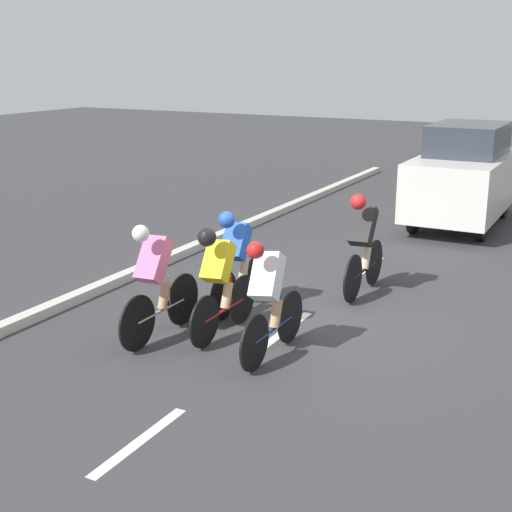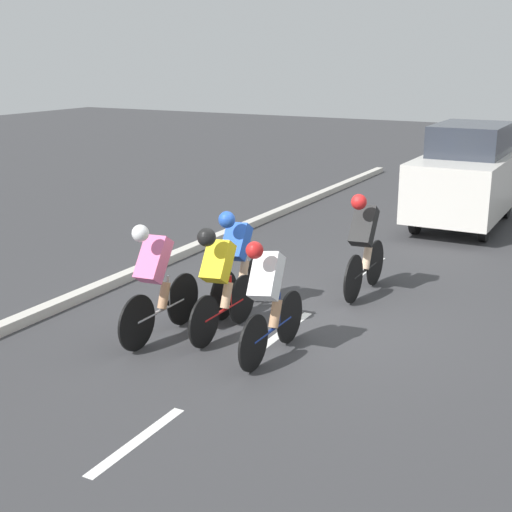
{
  "view_description": "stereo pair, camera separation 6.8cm",
  "coord_description": "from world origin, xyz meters",
  "px_view_note": "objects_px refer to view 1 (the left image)",
  "views": [
    {
      "loc": [
        -3.76,
        8.41,
        3.51
      ],
      "look_at": [
        0.46,
        0.45,
        0.95
      ],
      "focal_mm": 50.0,
      "sensor_mm": 36.0,
      "label": 1
    },
    {
      "loc": [
        -3.82,
        8.38,
        3.51
      ],
      "look_at": [
        0.46,
        0.45,
        0.95
      ],
      "focal_mm": 50.0,
      "sensor_mm": 36.0,
      "label": 2
    }
  ],
  "objects_px": {
    "cyclist_blue": "(237,258)",
    "cyclist_yellow": "(219,278)",
    "cyclist_pink": "(156,279)",
    "cyclist_black": "(363,242)",
    "cyclist_white": "(269,296)",
    "support_car": "(464,175)"
  },
  "relations": [
    {
      "from": "cyclist_blue",
      "to": "support_car",
      "type": "distance_m",
      "value": 7.04
    },
    {
      "from": "cyclist_pink",
      "to": "cyclist_yellow",
      "type": "distance_m",
      "value": 0.79
    },
    {
      "from": "cyclist_blue",
      "to": "cyclist_yellow",
      "type": "bearing_deg",
      "value": 106.28
    },
    {
      "from": "cyclist_yellow",
      "to": "support_car",
      "type": "relative_size",
      "value": 0.42
    },
    {
      "from": "cyclist_black",
      "to": "cyclist_white",
      "type": "height_order",
      "value": "cyclist_black"
    },
    {
      "from": "cyclist_blue",
      "to": "cyclist_black",
      "type": "xyz_separation_m",
      "value": [
        -1.31,
        -1.49,
        0.05
      ]
    },
    {
      "from": "cyclist_black",
      "to": "cyclist_pink",
      "type": "relative_size",
      "value": 0.98
    },
    {
      "from": "cyclist_blue",
      "to": "cyclist_black",
      "type": "height_order",
      "value": "cyclist_black"
    },
    {
      "from": "cyclist_blue",
      "to": "cyclist_yellow",
      "type": "height_order",
      "value": "cyclist_yellow"
    },
    {
      "from": "cyclist_white",
      "to": "support_car",
      "type": "height_order",
      "value": "support_car"
    },
    {
      "from": "cyclist_blue",
      "to": "cyclist_black",
      "type": "distance_m",
      "value": 1.98
    },
    {
      "from": "cyclist_yellow",
      "to": "support_car",
      "type": "height_order",
      "value": "support_car"
    },
    {
      "from": "cyclist_white",
      "to": "cyclist_yellow",
      "type": "height_order",
      "value": "cyclist_white"
    },
    {
      "from": "cyclist_white",
      "to": "cyclist_yellow",
      "type": "distance_m",
      "value": 0.9
    },
    {
      "from": "cyclist_black",
      "to": "cyclist_yellow",
      "type": "xyz_separation_m",
      "value": [
        1.03,
        2.43,
        -0.04
      ]
    },
    {
      "from": "cyclist_white",
      "to": "cyclist_pink",
      "type": "height_order",
      "value": "cyclist_pink"
    },
    {
      "from": "cyclist_white",
      "to": "cyclist_pink",
      "type": "distance_m",
      "value": 1.53
    },
    {
      "from": "cyclist_white",
      "to": "support_car",
      "type": "relative_size",
      "value": 0.43
    },
    {
      "from": "cyclist_pink",
      "to": "cyclist_yellow",
      "type": "bearing_deg",
      "value": -147.25
    },
    {
      "from": "cyclist_blue",
      "to": "cyclist_white",
      "type": "height_order",
      "value": "cyclist_white"
    },
    {
      "from": "cyclist_black",
      "to": "cyclist_white",
      "type": "relative_size",
      "value": 1.03
    },
    {
      "from": "cyclist_blue",
      "to": "cyclist_black",
      "type": "bearing_deg",
      "value": -131.41
    }
  ]
}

